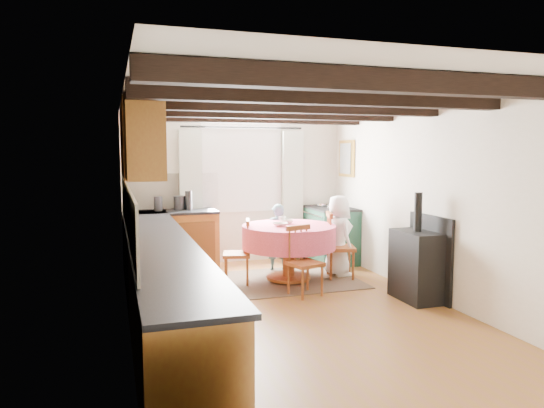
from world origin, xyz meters
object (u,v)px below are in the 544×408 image
object	(u,v)px
cast_iron_stove	(417,247)
child_far	(277,237)
child_right	(338,236)
chair_near	(305,261)
aga_range	(330,234)
dining_table	(289,253)
chair_left	(237,252)
chair_right	(341,245)
cup	(282,220)

from	to	relation	value
cast_iron_stove	child_far	distance (m)	2.29
child_right	chair_near	bearing A→B (deg)	130.04
aga_range	cast_iron_stove	size ratio (longest dim) A/B	0.76
dining_table	child_right	size ratio (longest dim) A/B	1.11
child_right	cast_iron_stove	bearing A→B (deg)	-169.06
chair_left	chair_right	size ratio (longest dim) A/B	0.94
chair_near	cast_iron_stove	bearing A→B (deg)	-42.23
child_far	chair_left	bearing A→B (deg)	43.24
chair_near	cast_iron_stove	world-z (taller)	cast_iron_stove
cup	child_right	bearing A→B (deg)	-11.26
dining_table	cup	distance (m)	0.50
chair_left	child_right	bearing A→B (deg)	104.74
chair_near	chair_right	size ratio (longest dim) A/B	0.92
chair_left	cast_iron_stove	size ratio (longest dim) A/B	0.68
chair_left	dining_table	bearing A→B (deg)	99.84
chair_left	chair_right	distance (m)	1.50
chair_right	cast_iron_stove	world-z (taller)	cast_iron_stove
aga_range	chair_near	bearing A→B (deg)	-122.87
dining_table	chair_left	size ratio (longest dim) A/B	1.46
chair_left	chair_near	bearing A→B (deg)	54.84
aga_range	cup	world-z (taller)	aga_range
dining_table	chair_near	xyz separation A→B (m)	(-0.05, -0.75, 0.05)
aga_range	child_far	xyz separation A→B (m)	(-1.02, -0.33, 0.05)
dining_table	cast_iron_stove	bearing A→B (deg)	-48.72
dining_table	cast_iron_stove	distance (m)	1.80
chair_near	chair_right	bearing A→B (deg)	23.28
aga_range	child_far	bearing A→B (deg)	-162.32
chair_near	child_far	world-z (taller)	child_far
dining_table	cup	size ratio (longest dim) A/B	12.68
child_right	cup	xyz separation A→B (m)	(-0.81, 0.16, 0.25)
dining_table	cup	xyz separation A→B (m)	(-0.02, 0.23, 0.44)
chair_near	chair_left	world-z (taller)	chair_left
cast_iron_stove	chair_left	bearing A→B (deg)	143.79
chair_near	dining_table	bearing A→B (deg)	69.93
chair_near	child_right	bearing A→B (deg)	27.77
chair_near	cup	xyz separation A→B (m)	(0.02, 0.98, 0.40)
cup	dining_table	bearing A→B (deg)	-84.79
chair_right	child_right	distance (m)	0.19
chair_left	cup	world-z (taller)	chair_left
cast_iron_stove	child_far	size ratio (longest dim) A/B	1.29
cup	cast_iron_stove	bearing A→B (deg)	-52.64
chair_left	chair_right	xyz separation A→B (m)	(1.50, -0.14, 0.03)
aga_range	cup	distance (m)	1.37
cast_iron_stove	cup	world-z (taller)	cast_iron_stove
chair_near	chair_left	bearing A→B (deg)	113.70
dining_table	child_far	xyz separation A→B (m)	(0.04, 0.64, 0.12)
chair_right	child_far	xyz separation A→B (m)	(-0.72, 0.72, 0.03)
chair_near	chair_right	xyz separation A→B (m)	(0.81, 0.67, 0.04)
dining_table	cup	world-z (taller)	cup
chair_right	aga_range	distance (m)	1.09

